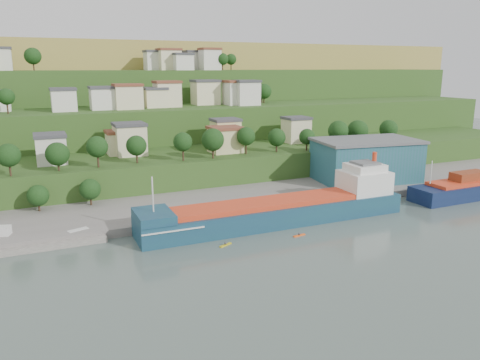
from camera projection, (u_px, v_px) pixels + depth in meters
ground at (282, 238)px, 101.74m from camera, size 500.00×500.00×0.00m
quay at (295, 197)px, 134.52m from camera, size 220.00×26.00×4.00m
pebble_beach at (5, 242)px, 99.47m from camera, size 40.00×18.00×2.40m
hillside at (129, 136)px, 251.43m from camera, size 360.00×210.46×96.00m
cargo_ship_near at (284, 211)px, 111.97m from camera, size 66.42×10.96×17.06m
warehouse at (366, 160)px, 144.60m from camera, size 33.31×23.07×12.80m
dinghy at (78, 231)px, 101.32m from camera, size 4.67×2.98×0.87m
kayak_orange at (299, 235)px, 103.23m from camera, size 3.18×1.02×0.78m
kayak_yellow at (225, 244)px, 97.65m from camera, size 3.17×1.84×0.81m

